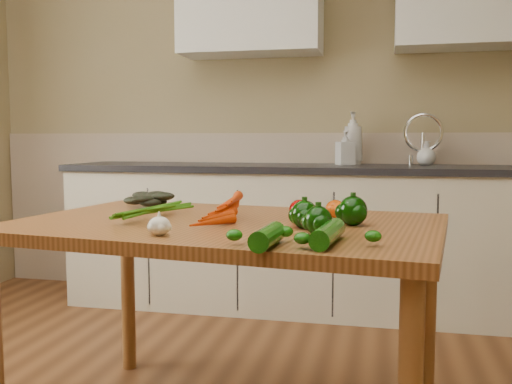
{
  "coord_description": "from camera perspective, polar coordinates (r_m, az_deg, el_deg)",
  "views": [
    {
      "loc": [
        0.75,
        -1.31,
        1.06
      ],
      "look_at": [
        0.27,
        0.84,
        0.86
      ],
      "focal_mm": 40.0,
      "sensor_mm": 36.0,
      "label": 1
    }
  ],
  "objects": [
    {
      "name": "pepper_c",
      "position": [
        1.71,
        6.23,
        -2.85
      ],
      "size": [
        0.08,
        0.08,
        0.08
      ],
      "primitive_type": "sphere",
      "color": "black",
      "rests_on": "table"
    },
    {
      "name": "soap_bottle_a",
      "position": [
        3.66,
        9.66,
        5.34
      ],
      "size": [
        0.15,
        0.15,
        0.33
      ],
      "primitive_type": "imported",
      "rotation": [
        0.0,
        0.0,
        6.12
      ],
      "color": "silver",
      "rests_on": "counter_run"
    },
    {
      "name": "table",
      "position": [
        2.0,
        -2.97,
        -5.36
      ],
      "size": [
        1.55,
        1.1,
        0.78
      ],
      "rotation": [
        0.0,
        0.0,
        -0.13
      ],
      "color": "#96582B",
      "rests_on": "ground"
    },
    {
      "name": "room",
      "position": [
        1.67,
        -14.35,
        11.58
      ],
      "size": [
        4.04,
        5.04,
        2.64
      ],
      "color": "brown",
      "rests_on": "ground"
    },
    {
      "name": "zucchini_a",
      "position": [
        1.56,
        7.22,
        -4.17
      ],
      "size": [
        0.08,
        0.25,
        0.06
      ],
      "primitive_type": "cylinder",
      "rotation": [
        1.57,
        0.0,
        -0.1
      ],
      "color": "#0E4E08",
      "rests_on": "table"
    },
    {
      "name": "zucchini_b",
      "position": [
        1.51,
        1.18,
        -4.48
      ],
      "size": [
        0.07,
        0.19,
        0.06
      ],
      "primitive_type": "cylinder",
      "rotation": [
        1.57,
        0.0,
        -0.06
      ],
      "color": "#0E4E08",
      "rests_on": "table"
    },
    {
      "name": "tomato_c",
      "position": [
        2.04,
        8.37,
        -1.84
      ],
      "size": [
        0.07,
        0.07,
        0.06
      ],
      "primitive_type": "ellipsoid",
      "color": "#BD3F04",
      "rests_on": "table"
    },
    {
      "name": "pepper_a",
      "position": [
        1.83,
        4.87,
        -2.27
      ],
      "size": [
        0.09,
        0.09,
        0.09
      ],
      "primitive_type": "sphere",
      "color": "black",
      "rests_on": "table"
    },
    {
      "name": "counter_run",
      "position": [
        3.59,
        3.87,
        -4.35
      ],
      "size": [
        2.84,
        0.64,
        1.14
      ],
      "color": "beige",
      "rests_on": "ground"
    },
    {
      "name": "soap_bottle_b",
      "position": [
        3.58,
        8.91,
        4.4
      ],
      "size": [
        0.13,
        0.13,
        0.21
      ],
      "primitive_type": "imported",
      "rotation": [
        0.0,
        0.0,
        0.47
      ],
      "color": "silver",
      "rests_on": "counter_run"
    },
    {
      "name": "soap_bottle_c",
      "position": [
        3.64,
        16.67,
        3.74
      ],
      "size": [
        0.16,
        0.16,
        0.15
      ],
      "primitive_type": "imported",
      "rotation": [
        0.0,
        0.0,
        2.11
      ],
      "color": "silver",
      "rests_on": "counter_run"
    },
    {
      "name": "carrot_bunch",
      "position": [
        1.99,
        -5.59,
        -1.87
      ],
      "size": [
        0.29,
        0.24,
        0.07
      ],
      "primitive_type": null,
      "rotation": [
        0.0,
        0.0,
        -0.13
      ],
      "color": "#D23804",
      "rests_on": "table"
    },
    {
      "name": "tomato_a",
      "position": [
        2.02,
        4.43,
        -1.77
      ],
      "size": [
        0.08,
        0.08,
        0.07
      ],
      "primitive_type": "ellipsoid",
      "color": "#840202",
      "rests_on": "table"
    },
    {
      "name": "leafy_greens",
      "position": [
        2.43,
        -10.94,
        -0.27
      ],
      "size": [
        0.21,
        0.19,
        0.1
      ],
      "primitive_type": null,
      "color": "black",
      "rests_on": "table"
    },
    {
      "name": "tomato_b",
      "position": [
        2.07,
        7.95,
        -1.69
      ],
      "size": [
        0.07,
        0.07,
        0.07
      ],
      "primitive_type": "ellipsoid",
      "color": "#BD3F04",
      "rests_on": "table"
    },
    {
      "name": "garlic_bulb",
      "position": [
        1.71,
        -9.65,
        -3.37
      ],
      "size": [
        0.07,
        0.07,
        0.06
      ],
      "primitive_type": "ellipsoid",
      "color": "white",
      "rests_on": "table"
    },
    {
      "name": "pepper_b",
      "position": [
        1.91,
        9.67,
        -1.87
      ],
      "size": [
        0.1,
        0.1,
        0.1
      ],
      "primitive_type": "sphere",
      "color": "black",
      "rests_on": "table"
    }
  ]
}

